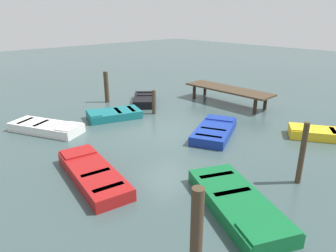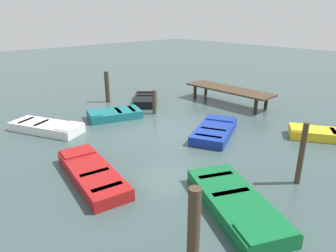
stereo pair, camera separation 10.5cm
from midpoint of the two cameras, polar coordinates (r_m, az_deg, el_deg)
ground_plane at (r=14.14m, az=-0.21°, el=-1.33°), size 80.00×80.00×0.00m
dock_segment at (r=18.95m, az=10.98°, el=6.57°), size 5.59×1.61×0.95m
rowboat_blue at (r=13.99m, az=8.46°, el=-0.86°), size 2.68×3.49×0.46m
rowboat_black at (r=18.93m, az=-4.48°, el=4.93°), size 3.08×2.92×0.46m
rowboat_white at (r=15.34m, az=-21.90°, el=-0.23°), size 3.67×2.65×0.46m
rowboat_green at (r=9.03m, az=12.50°, el=-13.86°), size 4.00×2.95×0.46m
rowboat_red at (r=10.58m, az=-14.19°, el=-8.55°), size 3.97×1.89×0.46m
rowboat_yellow at (r=15.16m, az=27.22°, el=-1.29°), size 3.24×2.63×0.46m
rowboat_teal at (r=16.36m, az=-10.27°, el=2.18°), size 2.21×3.01×0.46m
mooring_piling_far_right at (r=16.71m, az=-2.85°, el=4.47°), size 0.20×0.20×1.33m
mooring_piling_far_left at (r=10.57m, az=23.50°, el=-4.74°), size 0.18×0.18×2.09m
mooring_piling_mid_right at (r=19.31m, az=-11.58°, el=7.14°), size 0.28×0.28×1.91m
mooring_piling_near_left at (r=6.73m, az=4.92°, el=-18.66°), size 0.27×0.27×1.98m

